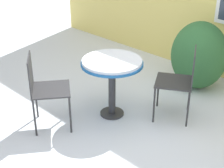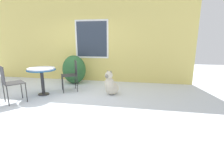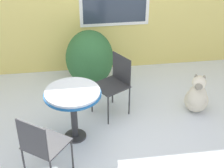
{
  "view_description": "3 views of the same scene",
  "coord_description": "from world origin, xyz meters",
  "px_view_note": "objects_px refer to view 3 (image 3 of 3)",
  "views": [
    {
      "loc": [
        2.15,
        -2.73,
        2.47
      ],
      "look_at": [
        -0.62,
        0.09,
        0.45
      ],
      "focal_mm": 55.0,
      "sensor_mm": 36.0,
      "label": 1
    },
    {
      "loc": [
        2.31,
        -4.38,
        1.57
      ],
      "look_at": [
        1.37,
        0.51,
        0.31
      ],
      "focal_mm": 28.0,
      "sensor_mm": 36.0,
      "label": 2
    },
    {
      "loc": [
        -0.64,
        -3.88,
        3.25
      ],
      "look_at": [
        0.0,
        0.6,
        0.55
      ],
      "focal_mm": 55.0,
      "sensor_mm": 36.0,
      "label": 3
    }
  ],
  "objects_px": {
    "patio_chair_near_table": "(114,82)",
    "patio_chair_far_side": "(42,145)",
    "patio_table": "(73,98)",
    "dog": "(197,97)"
  },
  "relations": [
    {
      "from": "dog",
      "to": "patio_chair_near_table",
      "type": "bearing_deg",
      "value": -165.43
    },
    {
      "from": "patio_table",
      "to": "dog",
      "type": "xyz_separation_m",
      "value": [
        1.96,
        0.36,
        -0.4
      ]
    },
    {
      "from": "patio_table",
      "to": "dog",
      "type": "height_order",
      "value": "patio_table"
    },
    {
      "from": "patio_chair_near_table",
      "to": "patio_chair_far_side",
      "type": "height_order",
      "value": "same"
    },
    {
      "from": "dog",
      "to": "patio_table",
      "type": "bearing_deg",
      "value": -146.1
    },
    {
      "from": "patio_table",
      "to": "patio_chair_near_table",
      "type": "xyz_separation_m",
      "value": [
        0.66,
        0.57,
        -0.12
      ]
    },
    {
      "from": "patio_table",
      "to": "patio_chair_far_side",
      "type": "relative_size",
      "value": 0.83
    },
    {
      "from": "patio_table",
      "to": "patio_chair_near_table",
      "type": "height_order",
      "value": "patio_chair_near_table"
    },
    {
      "from": "patio_chair_far_side",
      "to": "dog",
      "type": "bearing_deg",
      "value": -117.41
    },
    {
      "from": "patio_chair_near_table",
      "to": "patio_chair_far_side",
      "type": "relative_size",
      "value": 1.0
    }
  ]
}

